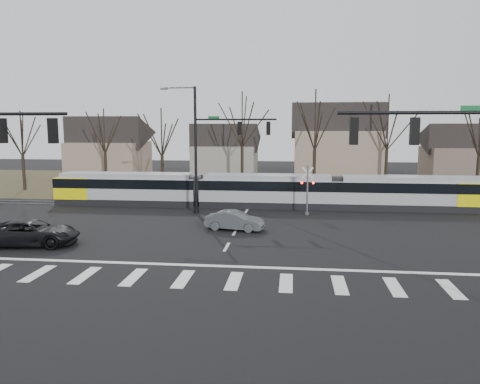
# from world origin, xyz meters

# --- Properties ---
(ground) EXTENTS (140.00, 140.00, 0.00)m
(ground) POSITION_xyz_m (0.00, 0.00, 0.00)
(ground) COLOR black
(grass_verge) EXTENTS (140.00, 28.00, 0.01)m
(grass_verge) POSITION_xyz_m (0.00, 32.00, 0.01)
(grass_verge) COLOR #38331E
(grass_verge) RESTS_ON ground
(crosswalk) EXTENTS (27.00, 2.60, 0.01)m
(crosswalk) POSITION_xyz_m (0.00, -4.00, 0.01)
(crosswalk) COLOR silver
(crosswalk) RESTS_ON ground
(stop_line) EXTENTS (28.00, 0.35, 0.01)m
(stop_line) POSITION_xyz_m (0.00, -1.80, 0.01)
(stop_line) COLOR silver
(stop_line) RESTS_ON ground
(lane_dashes) EXTENTS (0.18, 30.00, 0.01)m
(lane_dashes) POSITION_xyz_m (0.00, 16.00, 0.01)
(lane_dashes) COLOR silver
(lane_dashes) RESTS_ON ground
(rail_pair) EXTENTS (90.00, 1.52, 0.06)m
(rail_pair) POSITION_xyz_m (0.00, 15.80, 0.03)
(rail_pair) COLOR #59595E
(rail_pair) RESTS_ON ground
(tram) EXTENTS (37.78, 2.81, 2.86)m
(tram) POSITION_xyz_m (1.48, 16.00, 1.56)
(tram) COLOR gray
(tram) RESTS_ON ground
(sedan) EXTENTS (2.75, 4.49, 1.32)m
(sedan) POSITION_xyz_m (-0.10, 6.58, 0.66)
(sedan) COLOR #484C4F
(sedan) RESTS_ON ground
(suv) EXTENTS (4.12, 6.26, 1.54)m
(suv) POSITION_xyz_m (-11.67, 1.08, 0.77)
(suv) COLOR black
(suv) RESTS_ON ground
(signal_pole_near_right) EXTENTS (6.72, 0.44, 8.00)m
(signal_pole_near_right) POSITION_xyz_m (10.11, -6.00, 5.17)
(signal_pole_near_right) COLOR black
(signal_pole_near_right) RESTS_ON ground
(signal_pole_far) EXTENTS (9.28, 0.44, 10.20)m
(signal_pole_far) POSITION_xyz_m (-2.41, 12.50, 5.70)
(signal_pole_far) COLOR black
(signal_pole_far) RESTS_ON ground
(rail_crossing_signal) EXTENTS (1.08, 0.36, 4.00)m
(rail_crossing_signal) POSITION_xyz_m (5.00, 12.79, 1.89)
(rail_crossing_signal) COLOR #59595B
(rail_crossing_signal) RESTS_ON ground
(tree_row) EXTENTS (59.20, 7.20, 10.00)m
(tree_row) POSITION_xyz_m (2.00, 26.00, 5.00)
(tree_row) COLOR black
(tree_row) RESTS_ON ground
(house_a) EXTENTS (9.72, 8.64, 8.60)m
(house_a) POSITION_xyz_m (-20.00, 34.00, 4.46)
(house_a) COLOR #816E5D
(house_a) RESTS_ON ground
(house_b) EXTENTS (8.64, 7.56, 7.65)m
(house_b) POSITION_xyz_m (-5.00, 36.00, 3.97)
(house_b) COLOR gray
(house_b) RESTS_ON ground
(house_c) EXTENTS (10.80, 8.64, 10.10)m
(house_c) POSITION_xyz_m (9.00, 33.00, 5.23)
(house_c) COLOR #816E5D
(house_c) RESTS_ON ground
(house_d) EXTENTS (8.64, 7.56, 7.65)m
(house_d) POSITION_xyz_m (24.00, 35.00, 3.97)
(house_d) COLOR brown
(house_d) RESTS_ON ground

